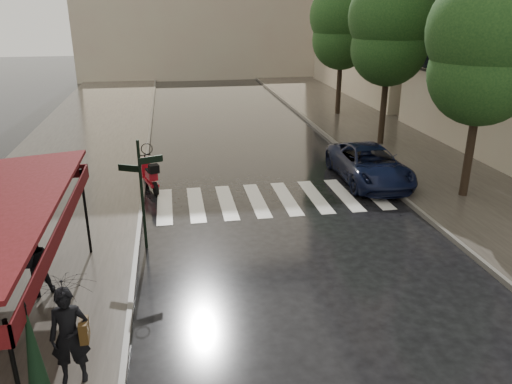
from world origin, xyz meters
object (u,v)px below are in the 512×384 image
object	(u,v)px
pedestrian_terrace	(34,264)
scooter	(150,176)
parasol_back	(36,366)
pedestrian_with_umbrella	(64,298)
parked_car	(369,164)

from	to	relation	value
pedestrian_terrace	scooter	bearing A→B (deg)	-140.70
scooter	parasol_back	world-z (taller)	parasol_back
pedestrian_with_umbrella	pedestrian_terrace	size ratio (longest dim) A/B	1.67
pedestrian_terrace	parked_car	xyz separation A→B (m)	(10.55, 6.42, -0.21)
pedestrian_with_umbrella	scooter	world-z (taller)	pedestrian_with_umbrella
scooter	parked_car	bearing A→B (deg)	-19.99
pedestrian_with_umbrella	parasol_back	size ratio (longest dim) A/B	1.09
scooter	parked_car	size ratio (longest dim) A/B	0.36
pedestrian_with_umbrella	parasol_back	bearing A→B (deg)	-105.59
scooter	parasol_back	distance (m)	11.11
pedestrian_with_umbrella	scooter	distance (m)	10.02
pedestrian_with_umbrella	pedestrian_terrace	distance (m)	3.45
parasol_back	pedestrian_terrace	bearing A→B (deg)	104.02
pedestrian_with_umbrella	parasol_back	xyz separation A→B (m)	(-0.25, -1.12, -0.43)
pedestrian_with_umbrella	parked_car	size ratio (longest dim) A/B	0.53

